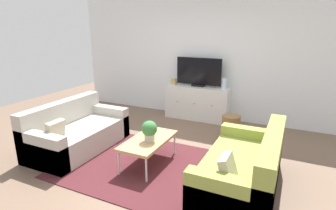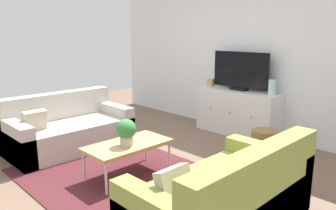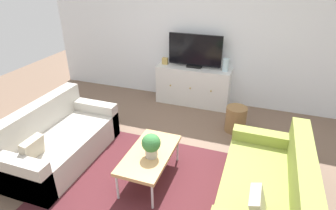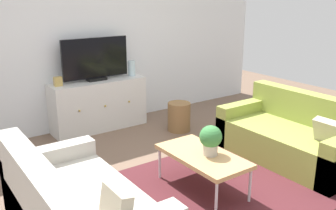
{
  "view_description": "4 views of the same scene",
  "coord_description": "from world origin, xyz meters",
  "px_view_note": "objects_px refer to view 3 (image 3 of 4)",
  "views": [
    {
      "loc": [
        1.85,
        -3.29,
        2.02
      ],
      "look_at": [
        0.0,
        0.57,
        0.77
      ],
      "focal_mm": 28.9,
      "sensor_mm": 36.0,
      "label": 1
    },
    {
      "loc": [
        2.9,
        -2.25,
        1.67
      ],
      "look_at": [
        0.0,
        0.57,
        0.77
      ],
      "focal_mm": 34.93,
      "sensor_mm": 36.0,
      "label": 2
    },
    {
      "loc": [
        1.14,
        -2.62,
        2.5
      ],
      "look_at": [
        0.0,
        0.57,
        0.77
      ],
      "focal_mm": 29.64,
      "sensor_mm": 36.0,
      "label": 3
    },
    {
      "loc": [
        -2.34,
        -2.73,
        1.99
      ],
      "look_at": [
        0.0,
        0.57,
        0.77
      ],
      "focal_mm": 40.05,
      "sensor_mm": 36.0,
      "label": 4
    }
  ],
  "objects_px": {
    "flat_screen_tv": "(195,51)",
    "coffee_table": "(150,155)",
    "mantel_clock": "(165,61)",
    "couch_right_side": "(271,192)",
    "tv_console": "(193,86)",
    "potted_plant": "(151,145)",
    "wicker_basket": "(236,119)",
    "couch_left_side": "(56,142)",
    "glass_vase": "(226,65)"
  },
  "relations": [
    {
      "from": "coffee_table",
      "to": "tv_console",
      "type": "xyz_separation_m",
      "value": [
        -0.06,
        2.33,
        -0.0
      ]
    },
    {
      "from": "coffee_table",
      "to": "glass_vase",
      "type": "xyz_separation_m",
      "value": [
        0.53,
        2.33,
        0.49
      ]
    },
    {
      "from": "tv_console",
      "to": "wicker_basket",
      "type": "bearing_deg",
      "value": -39.36
    },
    {
      "from": "couch_right_side",
      "to": "potted_plant",
      "type": "relative_size",
      "value": 5.45
    },
    {
      "from": "couch_right_side",
      "to": "flat_screen_tv",
      "type": "height_order",
      "value": "flat_screen_tv"
    },
    {
      "from": "potted_plant",
      "to": "mantel_clock",
      "type": "xyz_separation_m",
      "value": [
        -0.7,
        2.39,
        0.23
      ]
    },
    {
      "from": "couch_left_side",
      "to": "coffee_table",
      "type": "distance_m",
      "value": 1.43
    },
    {
      "from": "potted_plant",
      "to": "flat_screen_tv",
      "type": "distance_m",
      "value": 2.46
    },
    {
      "from": "mantel_clock",
      "to": "wicker_basket",
      "type": "distance_m",
      "value": 1.81
    },
    {
      "from": "potted_plant",
      "to": "tv_console",
      "type": "xyz_separation_m",
      "value": [
        -0.11,
        2.39,
        -0.21
      ]
    },
    {
      "from": "couch_right_side",
      "to": "glass_vase",
      "type": "bearing_deg",
      "value": 111.34
    },
    {
      "from": "coffee_table",
      "to": "flat_screen_tv",
      "type": "relative_size",
      "value": 0.99
    },
    {
      "from": "flat_screen_tv",
      "to": "coffee_table",
      "type": "bearing_deg",
      "value": -88.51
    },
    {
      "from": "mantel_clock",
      "to": "wicker_basket",
      "type": "relative_size",
      "value": 0.3
    },
    {
      "from": "couch_left_side",
      "to": "flat_screen_tv",
      "type": "height_order",
      "value": "flat_screen_tv"
    },
    {
      "from": "couch_left_side",
      "to": "wicker_basket",
      "type": "height_order",
      "value": "couch_left_side"
    },
    {
      "from": "flat_screen_tv",
      "to": "glass_vase",
      "type": "height_order",
      "value": "flat_screen_tv"
    },
    {
      "from": "mantel_clock",
      "to": "flat_screen_tv",
      "type": "bearing_deg",
      "value": 1.95
    },
    {
      "from": "potted_plant",
      "to": "couch_left_side",
      "type": "bearing_deg",
      "value": 179.36
    },
    {
      "from": "glass_vase",
      "to": "tv_console",
      "type": "bearing_deg",
      "value": -180.0
    },
    {
      "from": "tv_console",
      "to": "flat_screen_tv",
      "type": "xyz_separation_m",
      "value": [
        0.0,
        0.02,
        0.69
      ]
    },
    {
      "from": "coffee_table",
      "to": "potted_plant",
      "type": "relative_size",
      "value": 3.21
    },
    {
      "from": "tv_console",
      "to": "wicker_basket",
      "type": "distance_m",
      "value": 1.22
    },
    {
      "from": "mantel_clock",
      "to": "couch_right_side",
      "type": "bearing_deg",
      "value": -48.48
    },
    {
      "from": "couch_right_side",
      "to": "wicker_basket",
      "type": "xyz_separation_m",
      "value": [
        -0.58,
        1.61,
        -0.05
      ]
    },
    {
      "from": "coffee_table",
      "to": "tv_console",
      "type": "bearing_deg",
      "value": 91.5
    },
    {
      "from": "mantel_clock",
      "to": "wicker_basket",
      "type": "height_order",
      "value": "mantel_clock"
    },
    {
      "from": "wicker_basket",
      "to": "potted_plant",
      "type": "bearing_deg",
      "value": -116.99
    },
    {
      "from": "flat_screen_tv",
      "to": "tv_console",
      "type": "bearing_deg",
      "value": -90.0
    },
    {
      "from": "wicker_basket",
      "to": "mantel_clock",
      "type": "bearing_deg",
      "value": 153.24
    },
    {
      "from": "coffee_table",
      "to": "mantel_clock",
      "type": "relative_size",
      "value": 7.68
    },
    {
      "from": "coffee_table",
      "to": "tv_console",
      "type": "height_order",
      "value": "tv_console"
    },
    {
      "from": "couch_right_side",
      "to": "coffee_table",
      "type": "distance_m",
      "value": 1.46
    },
    {
      "from": "tv_console",
      "to": "glass_vase",
      "type": "relative_size",
      "value": 6.03
    },
    {
      "from": "couch_right_side",
      "to": "flat_screen_tv",
      "type": "xyz_separation_m",
      "value": [
        -1.51,
        2.39,
        0.79
      ]
    },
    {
      "from": "tv_console",
      "to": "glass_vase",
      "type": "xyz_separation_m",
      "value": [
        0.59,
        0.0,
        0.49
      ]
    },
    {
      "from": "couch_left_side",
      "to": "couch_right_side",
      "type": "xyz_separation_m",
      "value": [
        2.87,
        0.0,
        0.0
      ]
    },
    {
      "from": "coffee_table",
      "to": "glass_vase",
      "type": "bearing_deg",
      "value": 77.3
    },
    {
      "from": "couch_right_side",
      "to": "flat_screen_tv",
      "type": "distance_m",
      "value": 2.94
    },
    {
      "from": "couch_left_side",
      "to": "wicker_basket",
      "type": "relative_size",
      "value": 3.98
    },
    {
      "from": "glass_vase",
      "to": "mantel_clock",
      "type": "xyz_separation_m",
      "value": [
        -1.17,
        0.0,
        -0.05
      ]
    },
    {
      "from": "tv_console",
      "to": "flat_screen_tv",
      "type": "relative_size",
      "value": 1.4
    },
    {
      "from": "potted_plant",
      "to": "tv_console",
      "type": "relative_size",
      "value": 0.22
    },
    {
      "from": "couch_left_side",
      "to": "mantel_clock",
      "type": "xyz_separation_m",
      "value": [
        0.77,
        2.37,
        0.54
      ]
    },
    {
      "from": "glass_vase",
      "to": "couch_left_side",
      "type": "bearing_deg",
      "value": -129.34
    },
    {
      "from": "flat_screen_tv",
      "to": "glass_vase",
      "type": "distance_m",
      "value": 0.62
    },
    {
      "from": "potted_plant",
      "to": "couch_right_side",
      "type": "bearing_deg",
      "value": 0.67
    },
    {
      "from": "couch_right_side",
      "to": "glass_vase",
      "type": "relative_size",
      "value": 7.24
    },
    {
      "from": "coffee_table",
      "to": "mantel_clock",
      "type": "distance_m",
      "value": 2.46
    },
    {
      "from": "couch_left_side",
      "to": "glass_vase",
      "type": "bearing_deg",
      "value": 50.66
    }
  ]
}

